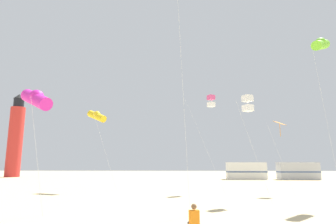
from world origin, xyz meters
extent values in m
cube|color=orange|center=(1.64, 4.31, 0.68)|extent=(0.38, 0.30, 0.52)
sphere|color=brown|center=(1.64, 4.31, 1.06)|extent=(0.20, 0.20, 0.20)
cylinder|color=#2D2D38|center=(1.67, 4.51, 0.44)|extent=(0.22, 0.38, 0.13)
cylinder|color=#2D2D38|center=(1.52, 4.46, 0.44)|extent=(0.22, 0.38, 0.13)
cylinder|color=silver|center=(3.54, 19.37, 4.30)|extent=(3.22, 1.86, 8.61)
cube|color=#E54C8C|center=(4.46, 20.97, 8.95)|extent=(0.82, 0.82, 0.44)
cube|color=white|center=(4.46, 20.97, 8.25)|extent=(0.82, 0.82, 0.44)
cylinder|color=silver|center=(-5.76, 21.02, 3.65)|extent=(1.92, 2.51, 7.31)
cylinder|color=yellow|center=(-7.01, 21.97, 7.31)|extent=(2.41, 2.07, 1.48)
sphere|color=yellow|center=(-7.01, 21.97, 7.46)|extent=(0.76, 0.76, 0.76)
cylinder|color=silver|center=(1.38, 8.38, 6.78)|extent=(0.66, 0.27, 13.55)
cylinder|color=silver|center=(11.31, 13.25, 5.56)|extent=(0.70, 0.64, 11.12)
cylinder|color=#72D12D|center=(11.63, 13.59, 11.12)|extent=(2.20, 2.31, 1.48)
sphere|color=#72D12D|center=(11.63, 13.59, 11.27)|extent=(0.76, 0.76, 0.76)
cylinder|color=silver|center=(-5.98, 7.97, 2.96)|extent=(0.69, 0.88, 5.93)
cylinder|color=#D826A5|center=(-6.41, 8.31, 5.92)|extent=(2.40, 2.09, 1.48)
sphere|color=#D826A5|center=(-6.41, 8.31, 6.07)|extent=(0.76, 0.76, 0.76)
cylinder|color=silver|center=(6.08, 12.54, 3.39)|extent=(2.05, 0.06, 6.78)
cube|color=white|center=(6.10, 13.55, 7.12)|extent=(0.82, 0.82, 0.44)
cube|color=white|center=(6.10, 13.55, 6.42)|extent=(0.82, 0.82, 0.44)
cylinder|color=silver|center=(9.78, 18.18, 3.06)|extent=(1.68, 0.91, 6.12)
cube|color=orange|center=(10.23, 19.01, 6.12)|extent=(1.22, 1.22, 0.40)
cylinder|color=orange|center=(10.23, 19.01, 5.47)|extent=(0.04, 0.04, 1.10)
cylinder|color=red|center=(-31.41, 50.26, 7.00)|extent=(2.80, 2.80, 14.00)
cylinder|color=black|center=(-31.41, 50.26, 14.90)|extent=(2.00, 2.00, 1.80)
cone|color=black|center=(-31.41, 50.26, 16.30)|extent=(2.20, 2.20, 1.00)
cube|color=white|center=(12.78, 42.85, 1.40)|extent=(6.44, 2.41, 2.80)
cube|color=#4C608C|center=(12.78, 42.85, 1.26)|extent=(6.48, 2.45, 0.24)
cube|color=#B7BABF|center=(21.16, 42.30, 1.40)|extent=(6.41, 2.32, 2.80)
cube|color=#4C608C|center=(21.16, 42.30, 1.26)|extent=(6.45, 2.36, 0.24)
camera|label=1|loc=(1.01, -6.26, 2.56)|focal=30.43mm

